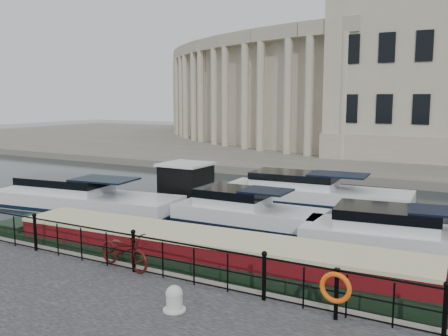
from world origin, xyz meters
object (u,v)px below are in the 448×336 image
(bicycle, at_px, (124,250))
(narrowboat, at_px, (206,261))
(life_ring_post, at_px, (336,288))
(mooring_bollard, at_px, (174,299))
(harbour_hut, at_px, (186,185))

(bicycle, height_order, narrowboat, bicycle)
(bicycle, height_order, life_ring_post, life_ring_post)
(bicycle, xyz_separation_m, life_ring_post, (6.26, -0.36, 0.21))
(bicycle, distance_m, narrowboat, 2.68)
(bicycle, relative_size, mooring_bollard, 3.34)
(bicycle, relative_size, harbour_hut, 0.63)
(harbour_hut, bearing_deg, life_ring_post, -43.63)
(life_ring_post, bearing_deg, harbour_hut, 135.96)
(harbour_hut, bearing_deg, mooring_bollard, -56.97)
(narrowboat, relative_size, harbour_hut, 5.38)
(bicycle, distance_m, mooring_bollard, 3.36)
(bicycle, bearing_deg, mooring_bollard, -109.09)
(life_ring_post, xyz_separation_m, harbour_hut, (-10.99, 10.63, -0.33))
(life_ring_post, distance_m, narrowboat, 5.53)
(narrowboat, bearing_deg, life_ring_post, -30.58)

